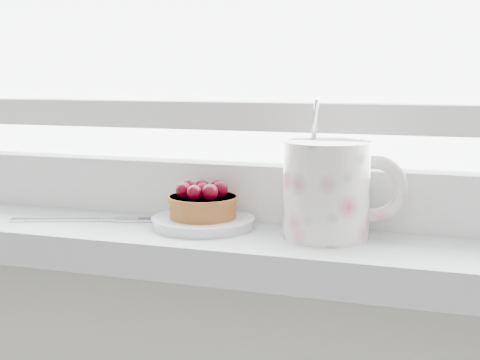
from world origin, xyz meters
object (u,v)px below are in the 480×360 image
at_px(saucer, 203,222).
at_px(floral_mug, 330,188).
at_px(raspberry_tart, 203,202).
at_px(fork, 86,220).

xyz_separation_m(saucer, floral_mug, (0.15, -0.00, 0.05)).
bearing_deg(raspberry_tart, saucer, -44.89).
height_order(saucer, fork, saucer).
height_order(saucer, floral_mug, floral_mug).
bearing_deg(saucer, raspberry_tart, 135.11).
relative_size(raspberry_tart, fork, 0.45).
xyz_separation_m(raspberry_tart, fork, (-0.15, -0.02, -0.03)).
relative_size(floral_mug, fork, 0.84).
height_order(raspberry_tart, fork, raspberry_tart).
xyz_separation_m(floral_mug, fork, (-0.30, -0.01, -0.06)).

